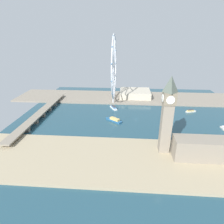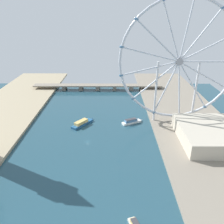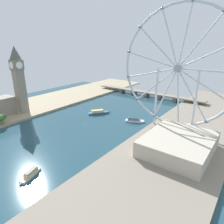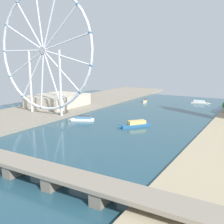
# 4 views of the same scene
# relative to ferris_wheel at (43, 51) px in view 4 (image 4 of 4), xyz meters

# --- Properties ---
(ground_plane) EXTENTS (397.86, 397.86, 0.00)m
(ground_plane) POSITION_rel_ferris_wheel_xyz_m (-94.18, -43.54, -70.16)
(ground_plane) COLOR #234756
(riverbank_right) EXTENTS (90.00, 520.00, 3.00)m
(riverbank_right) POSITION_rel_ferris_wheel_xyz_m (19.75, -43.54, -68.66)
(riverbank_right) COLOR gray
(riverbank_right) RESTS_ON ground_plane
(ferris_wheel) EXTENTS (127.80, 3.20, 131.10)m
(ferris_wheel) POSITION_rel_ferris_wheel_xyz_m (0.00, 0.00, 0.00)
(ferris_wheel) COLOR silver
(ferris_wheel) RESTS_ON riverbank_right
(riverside_hall) EXTENTS (55.10, 66.42, 14.27)m
(riverside_hall) POSITION_rel_ferris_wheel_xyz_m (23.69, -45.61, -60.02)
(riverside_hall) COLOR #BCB29E
(riverside_hall) RESTS_ON riverbank_right
(river_bridge) EXTENTS (209.86, 14.76, 8.48)m
(river_bridge) POSITION_rel_ferris_wheel_xyz_m (-94.18, 119.95, -63.92)
(river_bridge) COLOR gray
(river_bridge) RESTS_ON ground_plane
(tour_boat_0) EXTENTS (25.95, 15.63, 5.39)m
(tour_boat_0) POSITION_rel_ferris_wheel_xyz_m (-47.45, -2.48, -67.95)
(tour_boat_0) COLOR white
(tour_boat_0) RESTS_ON ground_plane
(tour_boat_1) EXTENTS (24.13, 29.70, 5.69)m
(tour_boat_1) POSITION_rel_ferris_wheel_xyz_m (-104.06, -7.19, -67.86)
(tour_boat_1) COLOR #235684
(tour_boat_1) RESTS_ON ground_plane
(tour_boat_2) EXTENTS (10.64, 22.44, 4.83)m
(tour_boat_2) POSITION_rel_ferris_wheel_xyz_m (-54.45, -144.61, -68.18)
(tour_boat_2) COLOR beige
(tour_boat_2) RESTS_ON ground_plane
(tour_boat_3) EXTENTS (27.92, 6.72, 4.49)m
(tour_boat_3) POSITION_rel_ferris_wheel_xyz_m (-125.76, -173.21, -68.31)
(tour_boat_3) COLOR beige
(tour_boat_3) RESTS_ON ground_plane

